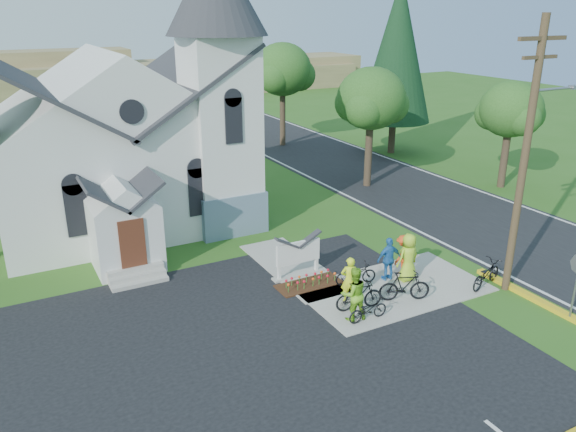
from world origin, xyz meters
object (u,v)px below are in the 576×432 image
church_sign (298,253)px  cyclist_4 (408,257)px  bike_0 (368,310)px  bike_2 (356,274)px  bike_1 (359,296)px  bike_3 (404,286)px  cyclist_2 (389,259)px  cyclist_3 (403,254)px  bike_4 (486,274)px  cyclist_0 (349,280)px  utility_pole (527,151)px  cyclist_1 (354,294)px

church_sign → cyclist_4: cyclist_4 is taller
bike_0 → bike_2: bearing=-25.8°
bike_1 → bike_3: size_ratio=0.94×
bike_1 → cyclist_2: bearing=-49.5°
bike_0 → bike_3: bike_3 is taller
bike_0 → bike_1: bike_1 is taller
church_sign → bike_0: size_ratio=1.44×
bike_1 → bike_2: bike_1 is taller
bike_3 → cyclist_3: bearing=-14.0°
cyclist_4 → bike_4: bearing=139.3°
bike_1 → cyclist_3: size_ratio=1.09×
bike_2 → bike_4: bike_4 is taller
cyclist_0 → cyclist_2: 2.48m
cyclist_2 → bike_4: 3.72m
church_sign → bike_1: bearing=-80.3°
bike_2 → cyclist_3: bearing=-79.3°
bike_2 → cyclist_4: (1.98, -0.68, 0.54)m
utility_pole → cyclist_1: size_ratio=5.20×
church_sign → bike_4: 7.27m
church_sign → cyclist_4: bearing=-33.9°
bike_1 → bike_3: bike_3 is taller
utility_pole → cyclist_0: utility_pole is taller
cyclist_0 → cyclist_4: 3.00m
cyclist_2 → church_sign: bearing=-28.3°
church_sign → cyclist_3: (3.81, -1.79, -0.16)m
cyclist_3 → bike_3: 2.31m
bike_0 → cyclist_4: 3.65m
cyclist_1 → bike_4: 5.90m
bike_1 → cyclist_2: size_ratio=1.01×
utility_pole → church_sign: bearing=144.4°
cyclist_1 → cyclist_2: (2.93, 1.85, -0.08)m
church_sign → cyclist_2: cyclist_2 is taller
cyclist_0 → cyclist_2: cyclist_2 is taller
bike_1 → bike_2: bearing=-21.3°
cyclist_0 → bike_3: bearing=175.5°
cyclist_0 → cyclist_1: (-0.57, -1.10, 0.09)m
utility_pole → cyclist_0: 7.72m
bike_0 → cyclist_3: cyclist_3 is taller
bike_0 → cyclist_1: 0.75m
bike_0 → cyclist_1: (-0.39, 0.32, 0.56)m
cyclist_3 → cyclist_4: size_ratio=0.84×
cyclist_4 → cyclist_3: bearing=-113.4°
bike_2 → cyclist_3: 2.25m
cyclist_3 → cyclist_1: bearing=6.5°
cyclist_1 → cyclist_4: cyclist_4 is taller
cyclist_2 → bike_3: 1.75m
utility_pole → cyclist_3: size_ratio=6.12×
utility_pole → bike_4: size_ratio=5.16×
cyclist_0 → utility_pole: bearing=-176.7°
cyclist_1 → church_sign: bearing=-80.0°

